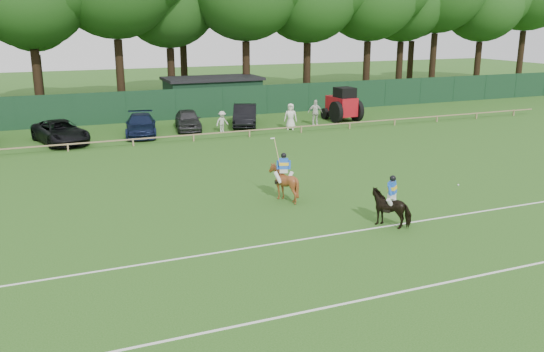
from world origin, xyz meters
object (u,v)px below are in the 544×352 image
suv_black (60,132)px  spectator_left (222,122)px  estate_black (245,115)px  polo_ball (458,185)px  horse_dark (391,208)px  hatch_grey (188,120)px  utility_shed (213,94)px  horse_chestnut (284,183)px  sedan_navy (141,125)px  spectator_right (291,117)px  tractor (343,105)px  spectator_mid (315,113)px

suv_black → spectator_left: 11.02m
estate_black → spectator_left: estate_black is taller
polo_ball → horse_dark: bearing=-151.1°
hatch_grey → estate_black: (4.46, -0.09, 0.06)m
horse_dark → suv_black: bearing=-103.8°
utility_shed → horse_chestnut: bearing=-100.0°
sedan_navy → spectator_left: (5.64, -1.11, 0.04)m
horse_chestnut → spectator_right: bearing=-93.9°
suv_black → estate_black: bearing=-9.7°
suv_black → horse_chestnut: bearing=-79.0°
estate_black → tractor: bearing=15.1°
horse_chestnut → polo_ball: (8.88, -1.19, -0.77)m
horse_chestnut → estate_black: (4.83, 18.45, -0.00)m
horse_dark → spectator_mid: 22.53m
hatch_grey → horse_dark: bearing=-74.7°
hatch_grey → spectator_left: bearing=-34.5°
sedan_navy → spectator_mid: size_ratio=2.60×
suv_black → sedan_navy: 5.41m
estate_black → utility_shed: (-0.20, 7.82, 0.73)m
spectator_mid → tractor: bearing=31.1°
estate_black → spectator_mid: bearing=1.9°
spectator_left → spectator_right: 5.12m
horse_chestnut → tractor: tractor is taller
spectator_right → tractor: bearing=48.6°
sedan_navy → spectator_mid: 13.22m
horse_dark → estate_black: bearing=-136.7°
estate_black → tractor: 8.10m
suv_black → tractor: 21.50m
estate_black → polo_ball: bearing=-57.2°
sedan_navy → spectator_right: size_ratio=2.63×
spectator_mid → hatch_grey: bearing=-177.5°
horse_dark → suv_black: 24.39m
polo_ball → utility_shed: (-4.25, 27.45, 1.49)m
sedan_navy → spectator_right: spectator_right is taller
estate_black → utility_shed: utility_shed is taller
spectator_right → spectator_left: bearing=-159.9°
hatch_grey → utility_shed: 8.86m
sedan_navy → horse_dark: bearing=-65.2°
horse_dark → spectator_right: spectator_right is taller
sedan_navy → suv_black: bearing=-162.9°
spectator_right → tractor: (5.42, 1.87, 0.31)m
spectator_mid → spectator_right: bearing=-145.7°
suv_black → utility_shed: (13.25, 9.25, 0.78)m
suv_black → hatch_grey: bearing=-6.2°
spectator_left → estate_black: bearing=23.3°
horse_chestnut → spectator_mid: (9.94, 16.67, 0.17)m
hatch_grey → polo_ball: (8.51, -19.73, -0.70)m
sedan_navy → spectator_mid: bearing=5.7°
suv_black → spectator_left: bearing=-18.1°
tractor → suv_black: bearing=179.5°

